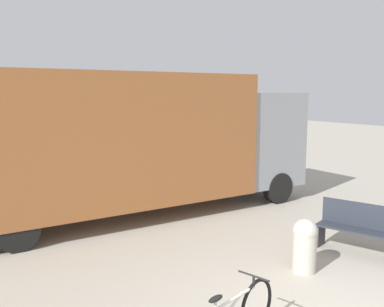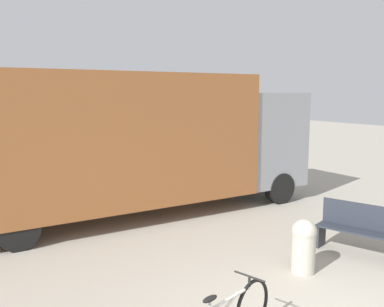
{
  "view_description": "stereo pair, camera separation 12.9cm",
  "coord_description": "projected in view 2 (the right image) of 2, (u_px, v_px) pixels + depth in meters",
  "views": [
    {
      "loc": [
        -3.98,
        -3.03,
        2.93
      ],
      "look_at": [
        0.41,
        4.01,
        1.73
      ],
      "focal_mm": 40.0,
      "sensor_mm": 36.0,
      "label": 1
    },
    {
      "loc": [
        -3.87,
        -3.1,
        2.93
      ],
      "look_at": [
        0.41,
        4.01,
        1.73
      ],
      "focal_mm": 40.0,
      "sensor_mm": 36.0,
      "label": 2
    }
  ],
  "objects": [
    {
      "name": "bollard_near_bench",
      "position": [
        304.0,
        244.0,
        6.95
      ],
      "size": [
        0.41,
        0.41,
        0.89
      ],
      "color": "#B2AD9E",
      "rests_on": "ground"
    },
    {
      "name": "delivery_truck",
      "position": [
        132.0,
        140.0,
        10.02
      ],
      "size": [
        9.22,
        2.36,
        3.35
      ],
      "rotation": [
        0.0,
        0.0,
        0.01
      ],
      "color": "#99592D",
      "rests_on": "ground"
    },
    {
      "name": "park_bench",
      "position": [
        362.0,
        228.0,
        7.73
      ],
      "size": [
        0.89,
        1.61,
        0.92
      ],
      "rotation": [
        0.0,
        0.0,
        1.91
      ],
      "color": "#282D38",
      "rests_on": "ground"
    }
  ]
}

